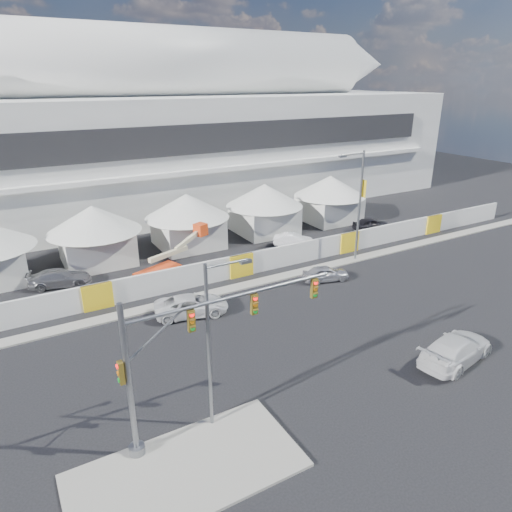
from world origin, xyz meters
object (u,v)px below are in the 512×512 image
pickup_curb (192,305)px  traffic_mast (178,359)px  lot_car_c (60,278)px  sedan_silver (326,273)px  pickup_near (456,349)px  streetlight_curb (358,199)px  boom_lift (166,269)px  streetlight_median (213,336)px  lot_car_b (371,224)px  lot_car_a (293,240)px

pickup_curb → traffic_mast: traffic_mast is taller
pickup_curb → lot_car_c: pickup_curb is taller
sedan_silver → lot_car_c: (-19.63, 10.04, 0.05)m
pickup_near → lot_car_c: 30.14m
sedan_silver → lot_car_c: 22.05m
lot_car_c → streetlight_curb: 26.46m
boom_lift → lot_car_c: bearing=135.7°
pickup_curb → streetlight_curb: size_ratio=0.52×
lot_car_c → streetlight_median: (4.28, -21.03, 4.30)m
lot_car_b → traffic_mast: size_ratio=0.39×
lot_car_c → boom_lift: bearing=-100.7°
traffic_mast → streetlight_curb: streetlight_curb is taller
lot_car_c → boom_lift: (7.99, -3.31, 0.33)m
lot_car_a → boom_lift: boom_lift is taller
pickup_near → streetlight_curb: 17.45m
pickup_curb → streetlight_median: bearing=177.5°
boom_lift → lot_car_b: bearing=-17.8°
pickup_near → boom_lift: (-11.10, 20.02, 0.20)m
sedan_silver → lot_car_a: bearing=-0.6°
streetlight_median → pickup_near: bearing=-8.8°
lot_car_c → streetlight_curb: (24.80, -7.63, 5.21)m
sedan_silver → streetlight_curb: 7.75m
streetlight_median → boom_lift: size_ratio=1.07×
pickup_near → lot_car_a: 21.91m
sedan_silver → lot_car_b: lot_car_b is taller
lot_car_a → lot_car_c: (-22.07, 1.61, 0.05)m
pickup_curb → lot_car_c: size_ratio=1.08×
sedan_silver → pickup_near: size_ratio=0.67×
streetlight_curb → pickup_near: bearing=-110.0°
pickup_near → lot_car_a: bearing=-17.8°
pickup_curb → boom_lift: (0.46, 6.65, 0.31)m
lot_car_c → streetlight_curb: size_ratio=0.48×
pickup_near → traffic_mast: traffic_mast is taller
traffic_mast → boom_lift: (5.48, 17.83, -3.35)m
pickup_curb → traffic_mast: 12.79m
lot_car_a → streetlight_median: size_ratio=0.47×
sedan_silver → pickup_near: (-0.54, -13.28, 0.18)m
streetlight_median → boom_lift: 18.54m
pickup_near → boom_lift: size_ratio=0.73×
sedan_silver → lot_car_b: 15.53m
traffic_mast → boom_lift: bearing=72.9°
traffic_mast → streetlight_curb: (22.29, 13.50, 1.52)m
lot_car_a → pickup_curb: bearing=157.8°
boom_lift → sedan_silver: bearing=-51.8°
pickup_near → lot_car_b: pickup_near is taller
lot_car_a → lot_car_c: 22.13m
lot_car_c → traffic_mast: bearing=-161.5°
lot_car_b → lot_car_c: (-32.66, 1.58, -0.00)m
pickup_near → lot_car_a: (2.97, 21.71, -0.18)m
traffic_mast → streetlight_median: streetlight_median is taller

